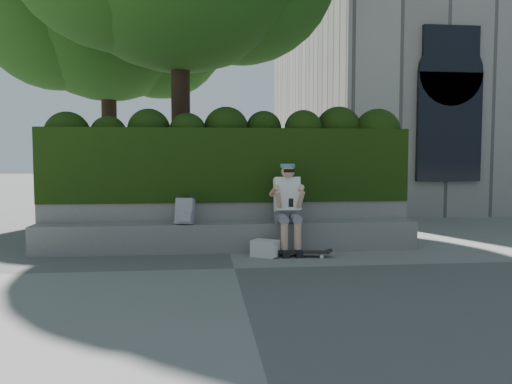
{
  "coord_description": "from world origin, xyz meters",
  "views": [
    {
      "loc": [
        -0.42,
        -6.54,
        1.48
      ],
      "look_at": [
        0.4,
        1.0,
        0.95
      ],
      "focal_mm": 35.0,
      "sensor_mm": 36.0,
      "label": 1
    }
  ],
  "objects": [
    {
      "name": "person",
      "position": [
        0.9,
        1.07,
        0.75
      ],
      "size": [
        0.4,
        0.76,
        1.38
      ],
      "color": "slate",
      "rests_on": "ground"
    },
    {
      "name": "planter_wall",
      "position": [
        0.0,
        1.73,
        0.38
      ],
      "size": [
        6.0,
        0.5,
        0.75
      ],
      "primitive_type": "cube",
      "color": "gray",
      "rests_on": "ground"
    },
    {
      "name": "skateboard",
      "position": [
        1.07,
        0.67,
        0.07
      ],
      "size": [
        0.79,
        0.32,
        0.08
      ],
      "rotation": [
        0.0,
        0.0,
        -0.17
      ],
      "color": "black",
      "rests_on": "ground"
    },
    {
      "name": "tree_right",
      "position": [
        -2.7,
        6.29,
        5.33
      ],
      "size": [
        4.93,
        4.93,
        7.81
      ],
      "rotation": [
        0.0,
        0.0,
        0.28
      ],
      "color": "black",
      "rests_on": "ground"
    },
    {
      "name": "hedge",
      "position": [
        0.0,
        1.95,
        1.35
      ],
      "size": [
        6.0,
        1.0,
        1.2
      ],
      "primitive_type": "cube",
      "color": "black",
      "rests_on": "planter_wall"
    },
    {
      "name": "bench_ledge",
      "position": [
        0.0,
        1.25,
        0.23
      ],
      "size": [
        6.0,
        0.45,
        0.45
      ],
      "primitive_type": "cube",
      "color": "gray",
      "rests_on": "ground"
    },
    {
      "name": "ground",
      "position": [
        0.0,
        0.0,
        0.0
      ],
      "size": [
        80.0,
        80.0,
        0.0
      ],
      "primitive_type": "plane",
      "color": "slate",
      "rests_on": "ground"
    },
    {
      "name": "backpack_ground",
      "position": [
        0.51,
        0.76,
        0.12
      ],
      "size": [
        0.46,
        0.43,
        0.24
      ],
      "primitive_type": "cube",
      "rotation": [
        0.0,
        0.0,
        -0.58
      ],
      "color": "beige",
      "rests_on": "ground"
    },
    {
      "name": "backpack_plaid",
      "position": [
        -0.68,
        1.15,
        0.65
      ],
      "size": [
        0.3,
        0.21,
        0.4
      ],
      "primitive_type": "cube",
      "rotation": [
        0.0,
        0.0,
        -0.27
      ],
      "color": "#B4B3B9",
      "rests_on": "bench_ledge"
    }
  ]
}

